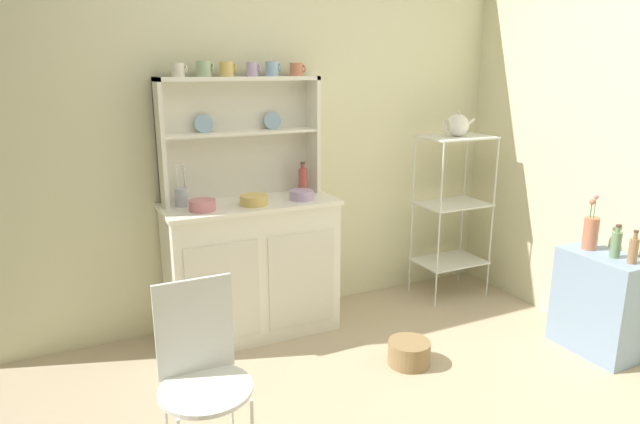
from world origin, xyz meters
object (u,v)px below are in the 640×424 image
hutch_cabinet (252,267)px  vinegar_bottle (633,250)px  floor_basket (409,353)px  porcelain_teapot (458,125)px  oil_bottle (616,244)px  wire_chair (201,367)px  jam_bottle (303,180)px  side_shelf_blue (600,303)px  flower_vase (591,231)px  utensil_jar (182,196)px  bakers_rack (453,200)px  cup_cream_0 (178,70)px  bowl_mixing_large (202,205)px  hutch_shelf_unit (239,129)px

hutch_cabinet → vinegar_bottle: (1.75, -1.27, 0.24)m
floor_basket → vinegar_bottle: bearing=-24.6°
porcelain_teapot → oil_bottle: porcelain_teapot is taller
wire_chair → oil_bottle: 2.36m
jam_bottle → side_shelf_blue: bearing=-41.4°
oil_bottle → side_shelf_blue: bearing=90.0°
side_shelf_blue → wire_chair: (-2.36, -0.06, 0.22)m
vinegar_bottle → flower_vase: bearing=90.1°
floor_basket → utensil_jar: (-1.05, 0.85, 0.84)m
bakers_rack → flower_vase: 0.98m
bakers_rack → cup_cream_0: (-1.85, 0.17, 0.91)m
bowl_mixing_large → flower_vase: flower_vase is taller
flower_vase → vinegar_bottle: flower_vase is taller
porcelain_teapot → oil_bottle: bearing=-77.1°
hutch_shelf_unit → wire_chair: 1.65m
oil_bottle → bakers_rack: bearing=102.8°
jam_bottle → vinegar_bottle: bearing=-44.8°
hutch_shelf_unit → bakers_rack: hutch_shelf_unit is taller
cup_cream_0 → vinegar_bottle: bearing=-33.4°
side_shelf_blue → vinegar_bottle: vinegar_bottle is taller
wire_chair → jam_bottle: 1.66m
bakers_rack → cup_cream_0: bearing=174.6°
bakers_rack → oil_bottle: 1.14m
bowl_mixing_large → flower_vase: (2.06, -0.92, -0.17)m
porcelain_teapot → floor_basket: bearing=-139.5°
wire_chair → floor_basket: size_ratio=3.55×
bakers_rack → jam_bottle: bearing=172.9°
cup_cream_0 → vinegar_bottle: size_ratio=0.46×
wire_chair → flower_vase: bearing=-3.3°
jam_bottle → utensil_jar: bearing=-179.4°
hutch_cabinet → floor_basket: size_ratio=4.39×
bakers_rack → wire_chair: size_ratio=1.38×
bowl_mixing_large → flower_vase: 2.26m
side_shelf_blue → bowl_mixing_large: bearing=153.2°
hutch_shelf_unit → bakers_rack: (1.50, -0.22, -0.56)m
wire_chair → hutch_cabinet: bearing=55.1°
bakers_rack → porcelain_teapot: porcelain_teapot is taller
hutch_cabinet → oil_bottle: bearing=-33.5°
floor_basket → flower_vase: bearing=-11.7°
hutch_cabinet → hutch_shelf_unit: hutch_shelf_unit is taller
wire_chair → hutch_shelf_unit: bearing=58.0°
wire_chair → porcelain_teapot: (2.10, 1.12, 0.73)m
wire_chair → oil_bottle: wire_chair is taller
hutch_shelf_unit → wire_chair: bearing=-114.4°
side_shelf_blue → porcelain_teapot: 1.45m
side_shelf_blue → utensil_jar: utensil_jar is taller
utensil_jar → floor_basket: bearing=-38.9°
bowl_mixing_large → floor_basket: bearing=-35.7°
vinegar_bottle → side_shelf_blue: bearing=90.0°
hutch_cabinet → utensil_jar: 0.62m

